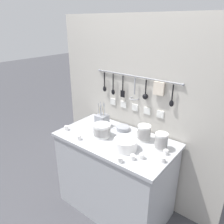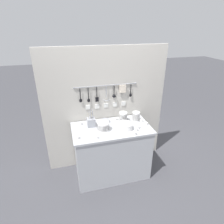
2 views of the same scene
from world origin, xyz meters
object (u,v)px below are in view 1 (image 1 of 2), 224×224
Objects in this scene: cup_front_left at (163,160)px; cup_centre at (166,152)px; cup_edge_near at (120,160)px; cup_mid_row at (133,157)px; cup_front_right at (138,132)px; cup_back_left at (67,128)px; cutlery_caddy at (102,120)px; cup_beside_plates at (142,156)px; bowl_stack_nested_right at (161,141)px; cup_by_caddy at (79,137)px; steel_mixing_bowl at (123,128)px; bowl_stack_back_corner at (144,133)px; bowl_stack_short_front at (102,130)px; plate_stack at (125,144)px; cup_back_right at (97,118)px.

cup_centre is at bearing 103.85° from cup_front_left.
cup_mid_row is at bearing 57.09° from cup_edge_near.
cup_front_right is 0.74m from cup_back_left.
cup_centre is at bearing 12.43° from cup_back_left.
cup_beside_plates is (0.65, -0.25, -0.05)m from cutlery_caddy.
cup_by_caddy is (-0.68, -0.34, -0.05)m from bowl_stack_nested_right.
steel_mixing_bowl is (-0.47, 0.09, -0.06)m from bowl_stack_nested_right.
bowl_stack_back_corner is at bearing 145.11° from cup_front_left.
bowl_stack_short_front is 0.51m from cup_beside_plates.
bowl_stack_back_corner is 3.48× the size of cup_mid_row.
bowl_stack_nested_right is 0.90× the size of bowl_stack_short_front.
bowl_stack_nested_right is 0.42m from cup_edge_near.
bowl_stack_short_front is 0.23m from cup_by_caddy.
plate_stack is 0.74× the size of cutlery_caddy.
bowl_stack_nested_right reaches higher than plate_stack.
cup_front_left is (0.66, -0.02, -0.04)m from bowl_stack_short_front.
cup_edge_near is at bearing -66.72° from plate_stack.
cup_centre is at bearing -23.13° from cup_front_right.
cup_by_caddy is at bearing -125.01° from bowl_stack_short_front.
cup_back_left is (-0.69, -0.08, -0.03)m from plate_stack.
cup_front_left is at bearing -34.35° from cup_front_right.
cup_mid_row is at bearing -27.41° from cutlery_caddy.
cup_edge_near is (0.77, -0.10, 0.00)m from cup_back_left.
plate_stack is (-0.24, -0.20, -0.03)m from bowl_stack_nested_right.
cup_beside_plates is (0.14, -0.27, -0.05)m from bowl_stack_back_corner.
cup_back_right is at bearing 140.05° from bowl_stack_short_front.
cutlery_caddy reaches higher than cup_mid_row.
bowl_stack_nested_right reaches higher than steel_mixing_bowl.
cup_back_right is 0.84m from cup_mid_row.
cup_front_left is at bearing -15.67° from cup_back_right.
cup_centre is (0.08, -0.05, -0.05)m from bowl_stack_nested_right.
steel_mixing_bowl is at bearing 70.55° from bowl_stack_short_front.
bowl_stack_short_front is at bearing -39.95° from cup_back_right.
cutlery_caddy is 0.36m from cup_by_caddy.
cup_mid_row is (0.14, -0.09, -0.03)m from plate_stack.
bowl_stack_short_front is 3.83× the size of cup_edge_near.
cup_back_right reaches higher than steel_mixing_bowl.
cup_mid_row is at bearing -74.17° from bowl_stack_back_corner.
bowl_stack_nested_right is at bearing 70.51° from cup_mid_row.
bowl_stack_short_front is at bearing 178.30° from cup_front_left.
cup_back_left is (-0.46, -0.36, 0.00)m from steel_mixing_bowl.
bowl_stack_back_corner is 0.29m from cup_centre.
cup_back_left is at bearing -156.68° from bowl_stack_back_corner.
plate_stack is 4.74× the size of cup_beside_plates.
bowl_stack_nested_right is at bearing -10.42° from steel_mixing_bowl.
steel_mixing_bowl is 3.17× the size of cup_back_left.
cup_back_right and cup_by_caddy have the same top height.
cup_front_right is 0.40m from cup_centre.
cup_front_left is at bearing 11.93° from cup_by_caddy.
bowl_stack_nested_right is 0.21m from cup_front_left.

